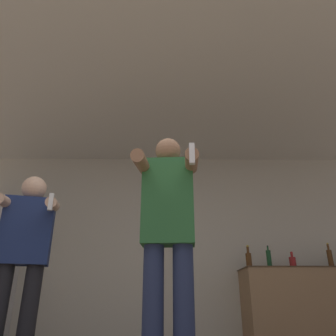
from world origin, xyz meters
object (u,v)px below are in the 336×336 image
Objects in this scene: bottle_amber_bourbon at (249,259)px; bottle_dark_rum at (330,258)px; person_woman_foreground at (168,230)px; person_man_side at (24,249)px; bottle_short_whiskey at (269,259)px; bottle_clear_vodka at (293,262)px.

bottle_dark_rum is (1.07, -0.00, 0.02)m from bottle_amber_bourbon.
person_woman_foreground is 1.07× the size of person_man_side.
person_woman_foreground reaches higher than bottle_amber_bourbon.
bottle_short_whiskey is 0.27m from bottle_amber_bourbon.
bottle_dark_rum is 0.20× the size of person_woman_foreground.
bottle_clear_vodka is 0.74× the size of bottle_short_whiskey.
person_woman_foreground is 1.35m from person_man_side.
bottle_amber_bourbon is at bearing 62.51° from person_woman_foreground.
bottle_dark_rum is (0.80, 0.00, 0.01)m from bottle_short_whiskey.
person_woman_foreground is (-1.64, -2.06, -0.03)m from bottle_clear_vodka.
bottle_dark_rum is at bearing 0.00° from bottle_clear_vodka.
bottle_amber_bourbon is 0.91× the size of bottle_dark_rum.
bottle_dark_rum is 2.98m from person_woman_foreground.
person_woman_foreground reaches higher than bottle_dark_rum.
person_man_side is at bearing -146.82° from bottle_amber_bourbon.
bottle_amber_bourbon is 0.19× the size of person_man_side.
person_man_side is (-2.87, -1.50, -0.07)m from bottle_clear_vodka.
person_woman_foreground is (-1.34, -2.06, -0.07)m from bottle_short_whiskey.
person_man_side is at bearing -149.62° from bottle_short_whiskey.
person_woman_foreground reaches higher than bottle_short_whiskey.
person_woman_foreground is (-2.14, -2.06, -0.08)m from bottle_dark_rum.
person_man_side is at bearing -155.94° from bottle_dark_rum.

